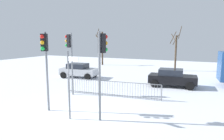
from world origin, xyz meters
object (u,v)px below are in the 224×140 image
car_silver_trailing (79,70)px  bare_tree_left (176,51)px  traffic_light_foreground_left (70,50)px  traffic_light_foreground_right (45,54)px  traffic_light_mid_left (102,56)px  direction_sign_post (69,82)px  car_black_far (172,77)px  bare_tree_centre (102,47)px

car_silver_trailing → bare_tree_left: 12.45m
traffic_light_foreground_left → traffic_light_foreground_right: bearing=-164.6°
traffic_light_foreground_left → bare_tree_left: size_ratio=0.79×
car_silver_trailing → traffic_light_mid_left: bearing=-56.0°
traffic_light_foreground_right → car_silver_trailing: size_ratio=1.08×
direction_sign_post → car_silver_trailing: bearing=138.3°
traffic_light_foreground_left → car_black_far: (6.14, 5.55, -2.41)m
traffic_light_foreground_right → bare_tree_left: size_ratio=0.78×
direction_sign_post → bare_tree_centre: (-8.74, 19.60, 0.97)m
bare_tree_left → car_black_far: bearing=-83.6°
traffic_light_foreground_right → traffic_light_mid_left: traffic_light_foreground_right is taller
direction_sign_post → traffic_light_mid_left: bearing=41.0°
traffic_light_foreground_left → car_silver_trailing: size_ratio=1.09×
traffic_light_foreground_left → bare_tree_left: bare_tree_left is taller
traffic_light_foreground_right → traffic_light_mid_left: (3.20, 0.30, -0.02)m
traffic_light_foreground_left → car_black_far: bearing=-48.4°
traffic_light_mid_left → direction_sign_post: traffic_light_mid_left is taller
bare_tree_left → bare_tree_centre: (-11.10, 1.19, 0.31)m
traffic_light_foreground_left → direction_sign_post: bearing=-144.0°
bare_tree_left → direction_sign_post: bearing=-97.3°
traffic_light_foreground_right → direction_sign_post: (1.80, -0.36, -1.27)m
traffic_light_foreground_right → bare_tree_centre: (-6.94, 19.24, -0.31)m
traffic_light_mid_left → traffic_light_foreground_left: (-4.16, 3.07, 0.06)m
car_black_far → traffic_light_foreground_right: bearing=-125.5°
traffic_light_foreground_left → traffic_light_mid_left: bearing=-126.9°
car_silver_trailing → bare_tree_centre: size_ratio=0.71×
direction_sign_post → car_silver_trailing: direction_sign_post is taller
traffic_light_mid_left → bare_tree_centre: (-10.15, 18.94, -0.29)m
traffic_light_foreground_right → bare_tree_centre: bearing=-91.4°
traffic_light_foreground_right → car_black_far: bearing=-141.4°
traffic_light_mid_left → direction_sign_post: bearing=-137.0°
bare_tree_left → bare_tree_centre: 11.17m
traffic_light_foreground_left → car_silver_trailing: traffic_light_foreground_left is taller
traffic_light_foreground_right → bare_tree_left: bare_tree_left is taller
car_black_far → car_silver_trailing: 9.31m
traffic_light_mid_left → car_silver_trailing: (-7.32, 8.61, -2.35)m
direction_sign_post → bare_tree_left: bare_tree_left is taller
car_black_far → bare_tree_centre: size_ratio=0.70×
car_black_far → car_silver_trailing: same height
traffic_light_mid_left → car_black_far: traffic_light_mid_left is taller
traffic_light_mid_left → bare_tree_left: size_ratio=0.77×
traffic_light_foreground_left → bare_tree_centre: 16.97m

